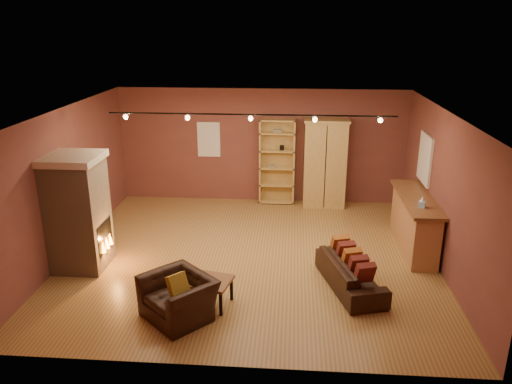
# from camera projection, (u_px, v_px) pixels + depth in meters

# --- Properties ---
(floor) EXTENTS (7.00, 7.00, 0.00)m
(floor) POSITION_uv_depth(u_px,v_px,m) (250.00, 257.00, 9.63)
(floor) COLOR olive
(floor) RESTS_ON ground
(ceiling) EXTENTS (7.00, 7.00, 0.00)m
(ceiling) POSITION_uv_depth(u_px,v_px,m) (250.00, 112.00, 8.72)
(ceiling) COLOR brown
(ceiling) RESTS_ON back_wall
(back_wall) EXTENTS (7.00, 0.02, 2.80)m
(back_wall) POSITION_uv_depth(u_px,v_px,m) (261.00, 146.00, 12.24)
(back_wall) COLOR brown
(back_wall) RESTS_ON floor
(left_wall) EXTENTS (0.02, 6.50, 2.80)m
(left_wall) POSITION_uv_depth(u_px,v_px,m) (66.00, 183.00, 9.43)
(left_wall) COLOR brown
(left_wall) RESTS_ON floor
(right_wall) EXTENTS (0.02, 6.50, 2.80)m
(right_wall) POSITION_uv_depth(u_px,v_px,m) (444.00, 193.00, 8.92)
(right_wall) COLOR brown
(right_wall) RESTS_ON floor
(fireplace) EXTENTS (1.01, 0.98, 2.12)m
(fireplace) POSITION_uv_depth(u_px,v_px,m) (78.00, 212.00, 8.94)
(fireplace) COLOR tan
(fireplace) RESTS_ON floor
(back_window) EXTENTS (0.56, 0.04, 0.86)m
(back_window) POSITION_uv_depth(u_px,v_px,m) (209.00, 139.00, 12.27)
(back_window) COLOR white
(back_window) RESTS_ON back_wall
(bookcase) EXTENTS (0.86, 0.34, 2.11)m
(bookcase) POSITION_uv_depth(u_px,v_px,m) (277.00, 161.00, 12.21)
(bookcase) COLOR tan
(bookcase) RESTS_ON floor
(armoire) EXTENTS (1.06, 0.60, 2.14)m
(armoire) POSITION_uv_depth(u_px,v_px,m) (325.00, 163.00, 11.98)
(armoire) COLOR tan
(armoire) RESTS_ON floor
(bar_counter) EXTENTS (0.61, 2.26, 1.08)m
(bar_counter) POSITION_uv_depth(u_px,v_px,m) (414.00, 222.00, 9.83)
(bar_counter) COLOR tan
(bar_counter) RESTS_ON floor
(tissue_box) EXTENTS (0.15, 0.15, 0.21)m
(tissue_box) POSITION_uv_depth(u_px,v_px,m) (422.00, 203.00, 9.09)
(tissue_box) COLOR #8FBEE6
(tissue_box) RESTS_ON bar_counter
(right_window) EXTENTS (0.05, 0.90, 1.00)m
(right_window) POSITION_uv_depth(u_px,v_px,m) (425.00, 159.00, 10.16)
(right_window) COLOR white
(right_window) RESTS_ON right_wall
(loveseat) EXTENTS (0.97, 1.81, 0.74)m
(loveseat) POSITION_uv_depth(u_px,v_px,m) (351.00, 268.00, 8.42)
(loveseat) COLOR black
(loveseat) RESTS_ON floor
(armchair) EXTENTS (1.20, 1.18, 0.89)m
(armchair) POSITION_uv_depth(u_px,v_px,m) (178.00, 291.00, 7.53)
(armchair) COLOR black
(armchair) RESTS_ON floor
(coffee_table) EXTENTS (0.69, 0.69, 0.44)m
(coffee_table) POSITION_uv_depth(u_px,v_px,m) (212.00, 284.00, 7.87)
(coffee_table) COLOR brown
(coffee_table) RESTS_ON floor
(track_rail) EXTENTS (5.20, 0.09, 0.13)m
(track_rail) POSITION_uv_depth(u_px,v_px,m) (251.00, 116.00, 8.94)
(track_rail) COLOR black
(track_rail) RESTS_ON ceiling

